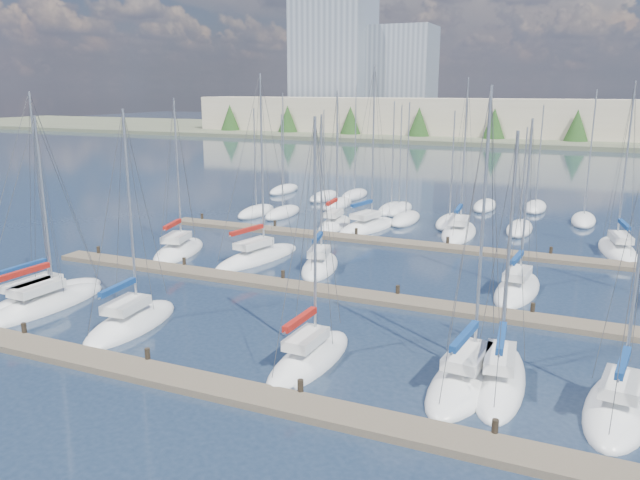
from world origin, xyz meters
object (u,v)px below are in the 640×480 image
at_px(sailboat_i, 258,257).
at_px(sailboat_g, 619,407).
at_px(sailboat_a, 41,300).
at_px(sailboat_r, 618,250).
at_px(sailboat_c, 131,323).
at_px(sailboat_b, 44,305).
at_px(sailboat_n, 335,225).
at_px(sailboat_o, 368,227).
at_px(sailboat_e, 469,377).
at_px(sailboat_l, 517,289).
at_px(sailboat_p, 459,232).
at_px(sailboat_j, 320,266).
at_px(sailboat_d, 310,359).
at_px(sailboat_h, 179,251).
at_px(sailboat_f, 499,378).

distance_m(sailboat_i, sailboat_g, 28.44).
bearing_deg(sailboat_a, sailboat_r, 42.11).
bearing_deg(sailboat_c, sailboat_b, 173.07).
bearing_deg(sailboat_g, sailboat_n, 138.79).
bearing_deg(sailboat_b, sailboat_o, 72.04).
distance_m(sailboat_e, sailboat_a, 25.88).
xyz_separation_m(sailboat_l, sailboat_a, (-26.35, -13.87, -0.00)).
height_order(sailboat_l, sailboat_p, sailboat_p).
distance_m(sailboat_i, sailboat_j, 5.32).
height_order(sailboat_i, sailboat_e, sailboat_i).
height_order(sailboat_l, sailboat_c, sailboat_c).
xyz_separation_m(sailboat_d, sailboat_e, (7.31, 1.19, -0.01)).
bearing_deg(sailboat_g, sailboat_d, -168.62).
relative_size(sailboat_j, sailboat_r, 0.83).
distance_m(sailboat_d, sailboat_c, 10.94).
relative_size(sailboat_d, sailboat_h, 0.97).
bearing_deg(sailboat_b, sailboat_f, 4.88).
relative_size(sailboat_d, sailboat_e, 0.90).
bearing_deg(sailboat_h, sailboat_a, -106.67).
bearing_deg(sailboat_c, sailboat_g, -3.24).
height_order(sailboat_n, sailboat_r, sailboat_r).
height_order(sailboat_n, sailboat_g, sailboat_n).
xyz_separation_m(sailboat_e, sailboat_r, (6.59, 27.13, 0.01)).
bearing_deg(sailboat_j, sailboat_c, -122.18).
height_order(sailboat_d, sailboat_a, sailboat_a).
relative_size(sailboat_c, sailboat_h, 0.98).
xyz_separation_m(sailboat_l, sailboat_h, (-25.76, -0.76, -0.00)).
xyz_separation_m(sailboat_d, sailboat_f, (8.57, 1.59, -0.01)).
height_order(sailboat_p, sailboat_n, sailboat_p).
height_order(sailboat_p, sailboat_r, sailboat_p).
relative_size(sailboat_i, sailboat_d, 1.18).
bearing_deg(sailboat_l, sailboat_a, -147.90).
height_order(sailboat_n, sailboat_e, sailboat_e).
bearing_deg(sailboat_e, sailboat_d, -164.95).
bearing_deg(sailboat_p, sailboat_n, -175.70).
relative_size(sailboat_o, sailboat_e, 1.13).
xyz_separation_m(sailboat_l, sailboat_f, (0.79, -13.39, 0.00)).
xyz_separation_m(sailboat_c, sailboat_a, (-7.63, 0.81, -0.01)).
distance_m(sailboat_o, sailboat_n, 3.16).
xyz_separation_m(sailboat_p, sailboat_b, (-18.72, -29.10, -0.01)).
height_order(sailboat_b, sailboat_f, sailboat_b).
bearing_deg(sailboat_j, sailboat_a, -145.96).
bearing_deg(sailboat_e, sailboat_b, -172.79).
relative_size(sailboat_c, sailboat_n, 0.94).
distance_m(sailboat_e, sailboat_f, 1.32).
distance_m(sailboat_f, sailboat_a, 27.15).
distance_m(sailboat_d, sailboat_r, 31.56).
distance_m(sailboat_p, sailboat_f, 29.07).
relative_size(sailboat_l, sailboat_e, 0.86).
xyz_separation_m(sailboat_f, sailboat_h, (-26.55, 12.62, -0.00)).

